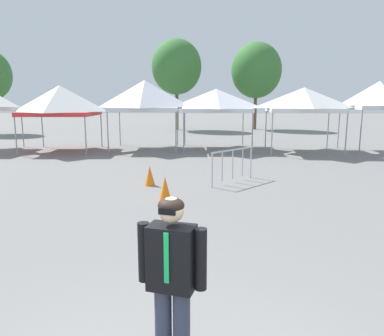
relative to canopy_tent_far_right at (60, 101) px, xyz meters
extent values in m
cylinder|color=#9E9EA3|center=(-2.85, 1.60, -1.44)|extent=(0.06, 0.06, 2.25)
cylinder|color=#9E9EA3|center=(-1.56, -1.71, -1.56)|extent=(0.06, 0.06, 2.02)
cylinder|color=#9E9EA3|center=(1.71, -1.56, -1.56)|extent=(0.06, 0.06, 2.02)
cylinder|color=#9E9EA3|center=(-1.71, 1.56, -1.56)|extent=(0.06, 0.06, 2.02)
cylinder|color=#9E9EA3|center=(1.56, 1.71, -1.56)|extent=(0.06, 0.06, 2.02)
pyramid|color=white|center=(0.00, 0.00, 0.10)|extent=(3.59, 3.59, 1.30)
cube|color=red|center=(0.00, 0.00, -0.65)|extent=(3.55, 3.55, 0.20)
cylinder|color=#9E9EA3|center=(2.59, -0.88, -1.45)|extent=(0.06, 0.06, 2.22)
cylinder|color=#9E9EA3|center=(5.91, -0.73, -1.45)|extent=(0.06, 0.06, 2.22)
cylinder|color=#9E9EA3|center=(2.44, 2.44, -1.45)|extent=(0.06, 0.06, 2.22)
cylinder|color=#9E9EA3|center=(5.75, 2.59, -1.45)|extent=(0.06, 0.06, 2.22)
pyramid|color=white|center=(4.17, 0.85, 0.35)|extent=(3.65, 3.65, 1.38)
cube|color=white|center=(4.17, 0.85, -0.44)|extent=(3.61, 3.61, 0.20)
cylinder|color=#9E9EA3|center=(6.29, -0.63, -1.48)|extent=(0.06, 0.06, 2.17)
cylinder|color=#9E9EA3|center=(9.67, -0.51, -1.48)|extent=(0.06, 0.06, 2.17)
cylinder|color=#9E9EA3|center=(6.17, 2.75, -1.48)|extent=(0.06, 0.06, 2.17)
cylinder|color=#9E9EA3|center=(9.55, 2.87, -1.48)|extent=(0.06, 0.06, 2.17)
pyramid|color=white|center=(7.92, 1.12, 0.11)|extent=(3.67, 3.67, 1.00)
cube|color=white|center=(7.92, 1.12, -0.49)|extent=(3.64, 3.64, 0.20)
cylinder|color=#9E9EA3|center=(10.45, -1.47, -1.46)|extent=(0.06, 0.06, 2.22)
cylinder|color=#9E9EA3|center=(13.77, -1.73, -1.46)|extent=(0.06, 0.06, 2.22)
cylinder|color=#9E9EA3|center=(10.71, 1.85, -1.46)|extent=(0.06, 0.06, 2.22)
cylinder|color=#9E9EA3|center=(14.03, 1.60, -1.46)|extent=(0.06, 0.06, 2.22)
pyramid|color=white|center=(12.24, 0.06, 0.15)|extent=(3.76, 3.76, 1.00)
cube|color=white|center=(12.24, 0.06, -0.45)|extent=(3.73, 3.73, 0.20)
cylinder|color=#9E9EA3|center=(14.73, -0.97, -1.40)|extent=(0.06, 0.06, 2.33)
cylinder|color=#9E9EA3|center=(14.66, 1.75, -1.40)|extent=(0.06, 0.06, 2.33)
pyramid|color=white|center=(16.06, 0.42, 0.37)|extent=(2.93, 2.93, 1.20)
cube|color=white|center=(16.06, 0.42, -0.33)|extent=(2.91, 2.91, 0.20)
cylinder|color=#33384C|center=(6.90, -15.70, -2.11)|extent=(0.16, 0.16, 0.92)
cylinder|color=#33384C|center=(7.07, -15.75, -2.11)|extent=(0.16, 0.16, 0.92)
cube|color=black|center=(6.98, -15.72, -1.35)|extent=(0.47, 0.34, 0.60)
cylinder|color=black|center=(6.72, -15.65, -1.33)|extent=(0.11, 0.11, 0.56)
cylinder|color=black|center=(7.24, -15.79, -1.33)|extent=(0.11, 0.11, 0.56)
sphere|color=beige|center=(6.98, -15.72, -0.90)|extent=(0.23, 0.23, 0.23)
ellipsoid|color=black|center=(6.98, -15.72, -0.86)|extent=(0.23, 0.23, 0.14)
cube|color=black|center=(6.96, -15.82, -0.89)|extent=(0.15, 0.06, 0.06)
cube|color=#19BF59|center=(6.95, -15.85, -1.30)|extent=(0.05, 0.02, 0.46)
cylinder|color=brown|center=(11.83, 14.62, -0.87)|extent=(0.28, 0.28, 3.39)
ellipsoid|color=#387233|center=(11.83, 14.62, 2.57)|extent=(4.35, 4.35, 4.79)
cylinder|color=brown|center=(4.92, 13.85, -0.73)|extent=(0.28, 0.28, 3.68)
ellipsoid|color=#387233|center=(4.92, 13.85, 2.82)|extent=(4.26, 4.26, 4.68)
cylinder|color=#B7BABF|center=(8.20, -7.18, -1.52)|extent=(1.45, 1.59, 0.05)
cylinder|color=#B7BABF|center=(8.87, -6.44, -2.04)|extent=(0.04, 0.04, 1.05)
cylinder|color=#B7BABF|center=(7.53, -7.92, -2.04)|extent=(0.04, 0.04, 1.05)
cylinder|color=#B7BABF|center=(8.55, -6.79, -1.99)|extent=(0.04, 0.04, 0.92)
cylinder|color=#B7BABF|center=(8.20, -7.18, -1.99)|extent=(0.04, 0.04, 0.92)
cylinder|color=#B7BABF|center=(7.84, -7.57, -1.99)|extent=(0.04, 0.04, 0.92)
cone|color=orange|center=(5.61, -7.70, -2.26)|extent=(0.32, 0.32, 0.62)
cone|color=orange|center=(6.26, -9.42, -2.25)|extent=(0.32, 0.32, 0.64)
camera|label=1|loc=(7.26, -18.84, 0.05)|focal=34.72mm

